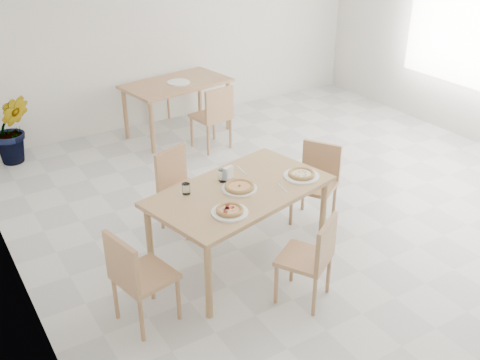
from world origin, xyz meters
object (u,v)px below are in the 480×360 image
chair_east (317,177)px  second_table (177,88)px  chair_south (313,255)px  chair_north (179,183)px  chair_west (136,274)px  plate_mushroom (301,176)px  chair_back_n (149,88)px  chair_back_s (214,113)px  plate_margherita (240,189)px  pizza_mushroom (301,174)px  tumbler_a (223,175)px  plate_empty (178,82)px  tumbler_b (186,189)px  potted_plant (12,129)px  plate_pepperoni (230,212)px  napkin_holder (228,173)px  main_table (240,197)px  pizza_margherita (240,186)px  pizza_pepperoni (230,210)px

chair_east → second_table: bearing=152.1°
chair_south → second_table: (0.68, 3.85, 0.20)m
chair_north → chair_west: bearing=-148.9°
plate_mushroom → chair_back_n: (0.21, 3.96, -0.30)m
chair_back_s → chair_back_n: 1.57m
chair_east → chair_south: bearing=-72.0°
plate_mushroom → chair_back_s: size_ratio=0.38×
chair_south → plate_margherita: (-0.21, 0.79, 0.30)m
pizza_mushroom → tumbler_a: (-0.64, 0.31, 0.02)m
pizza_mushroom → plate_empty: (0.29, 3.10, -0.02)m
pizza_mushroom → tumbler_b: 1.07m
second_table → potted_plant: size_ratio=1.72×
plate_pepperoni → chair_back_s: 2.95m
napkin_holder → second_table: size_ratio=0.08×
plate_mushroom → potted_plant: bearing=118.8°
pizza_mushroom → napkin_holder: bearing=151.9°
plate_pepperoni → potted_plant: bearing=105.2°
main_table → napkin_holder: bearing=74.7°
plate_margherita → pizza_margherita: (0.00, 0.00, 0.02)m
potted_plant → main_table: bearing=-69.0°
main_table → chair_back_n: size_ratio=2.22×
tumbler_b → plate_empty: tumbler_b is taller
plate_margherita → tumbler_a: bearing=99.5°
main_table → plate_mushroom: (0.60, -0.10, 0.09)m
plate_pepperoni → chair_north: bearing=84.7°
chair_south → pizza_pepperoni: pizza_pepperoni is taller
chair_north → potted_plant: (-1.09, 2.45, -0.03)m
napkin_holder → potted_plant: size_ratio=0.14×
chair_south → second_table: bearing=-130.6°
chair_west → potted_plant: 3.61m
pizza_margherita → tumbler_b: tumbler_b is taller
plate_pepperoni → second_table: 3.55m
chair_west → pizza_margherita: bearing=-87.0°
chair_west → napkin_holder: size_ratio=6.75×
plate_mushroom → tumbler_b: (-1.03, 0.27, 0.04)m
pizza_margherita → chair_back_s: size_ratio=0.40×
chair_west → second_table: chair_west is taller
plate_mushroom → tumbler_a: bearing=154.2°
chair_north → pizza_pepperoni: size_ratio=3.49×
plate_pepperoni → napkin_holder: (0.30, 0.52, 0.05)m
plate_pepperoni → pizza_mushroom: bearing=13.3°
tumbler_a → pizza_margherita: bearing=-80.5°
plate_margherita → tumbler_b: bearing=156.9°
chair_east → chair_back_n: size_ratio=1.03×
chair_east → tumbler_a: bearing=-120.6°
pizza_mushroom → napkin_holder: napkin_holder is taller
chair_east → potted_plant: size_ratio=0.92×
plate_mushroom → tumbler_b: bearing=165.2°
chair_south → plate_margherita: chair_south is taller
chair_east → second_table: 2.83m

